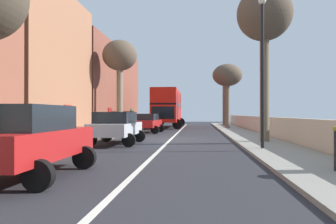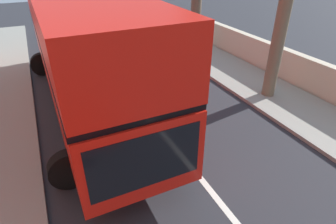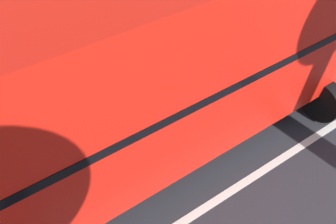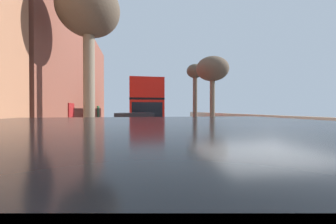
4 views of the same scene
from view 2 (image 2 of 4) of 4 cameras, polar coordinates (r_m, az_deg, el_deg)
double_decker_bus at (r=9.86m, az=-17.18°, el=13.35°), size 3.63×11.31×4.06m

